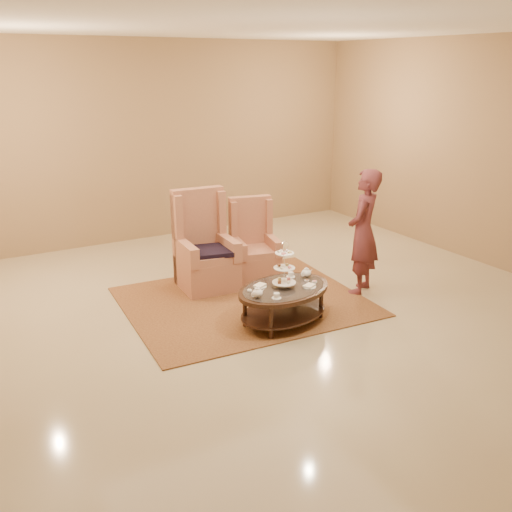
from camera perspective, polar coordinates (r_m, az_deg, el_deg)
ground at (r=7.47m, az=1.31°, el=-5.57°), size 8.00×8.00×0.00m
ceiling at (r=7.47m, az=1.31°, el=-5.57°), size 8.00×8.00×0.02m
wall_back at (r=10.52m, az=-10.19°, el=11.20°), size 8.00×0.04×3.50m
wall_right at (r=9.62m, az=22.53°, el=9.41°), size 0.04×8.00×3.50m
rug at (r=7.75m, az=-1.23°, el=-4.56°), size 3.25×2.77×0.02m
tea_table at (r=7.02m, az=2.79°, el=-3.79°), size 1.43×1.13×1.06m
armchair_left at (r=8.17m, az=-5.18°, el=0.11°), size 0.81×0.83×1.40m
armchair_right at (r=8.56m, az=-0.27°, el=0.53°), size 0.77×0.79×1.20m
person at (r=7.96m, az=10.67°, el=2.36°), size 0.76×0.70×1.75m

